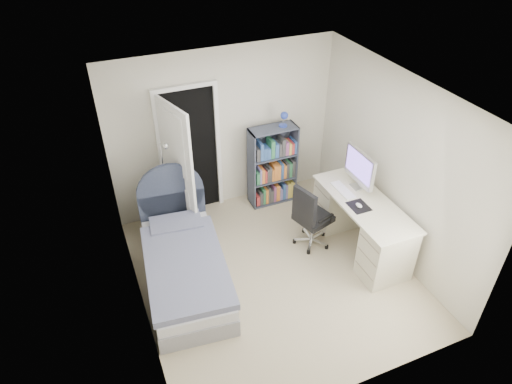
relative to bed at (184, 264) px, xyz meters
name	(u,v)px	position (x,y,z in m)	size (l,w,h in m)	color
room_shell	(276,197)	(1.11, -0.34, 0.97)	(3.50, 3.70, 2.60)	tan
door	(182,163)	(0.37, 1.18, 0.76)	(0.92, 0.80, 2.06)	black
bed	(184,264)	(0.00, 0.00, 0.00)	(1.15, 2.09, 1.23)	gray
nightstand	(160,205)	(-0.03, 1.16, 0.15)	(0.44, 0.44, 0.64)	#C6BA7A
floor_lamp	(169,198)	(0.09, 1.00, 0.34)	(0.22, 0.22, 1.51)	silver
bookcase	(274,169)	(1.79, 1.17, 0.31)	(0.73, 0.31, 1.54)	#3D4353
desk	(361,223)	(2.41, -0.34, 0.16)	(0.66, 1.66, 1.36)	beige
office_chair	(310,215)	(1.78, -0.02, 0.26)	(0.55, 0.56, 0.99)	silver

